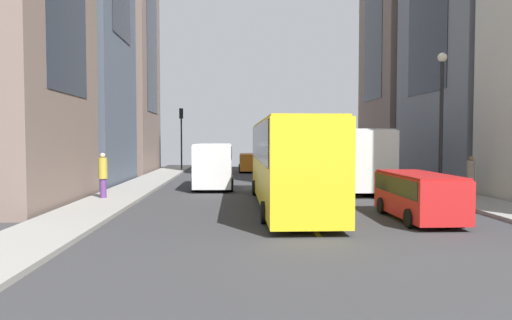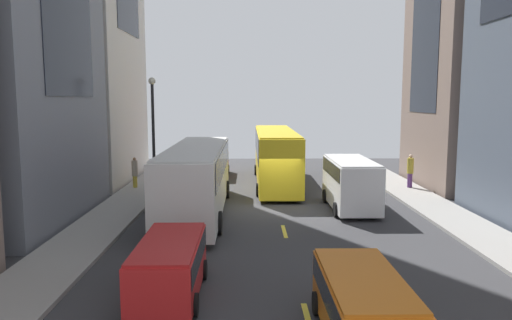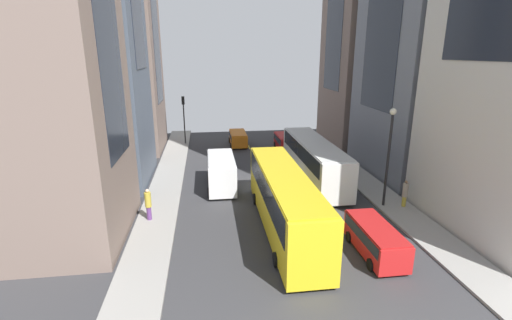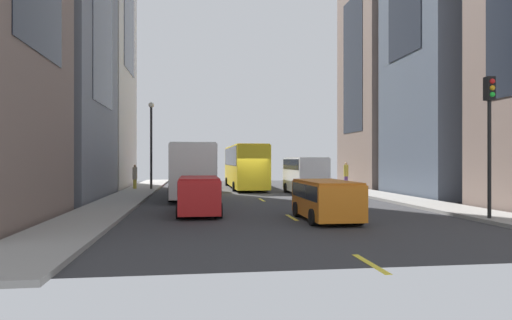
{
  "view_description": "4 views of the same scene",
  "coord_description": "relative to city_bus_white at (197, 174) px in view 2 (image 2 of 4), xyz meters",
  "views": [
    {
      "loc": [
        2.47,
        27.05,
        2.85
      ],
      "look_at": [
        1.31,
        1.33,
        1.7
      ],
      "focal_mm": 32.8,
      "sensor_mm": 36.0,
      "label": 1
    },
    {
      "loc": [
        -1.51,
        -24.46,
        5.65
      ],
      "look_at": [
        -1.14,
        0.93,
        2.45
      ],
      "focal_mm": 34.12,
      "sensor_mm": 36.0,
      "label": 2
    },
    {
      "loc": [
        4.68,
        27.35,
        10.46
      ],
      "look_at": [
        0.47,
        -3.4,
        1.21
      ],
      "focal_mm": 25.63,
      "sensor_mm": 36.0,
      "label": 3
    },
    {
      "loc": [
        -3.99,
        -30.87,
        2.38
      ],
      "look_at": [
        -0.06,
        -2.1,
        2.39
      ],
      "focal_mm": 31.67,
      "sensor_mm": 36.0,
      "label": 4
    }
  ],
  "objects": [
    {
      "name": "pedestrian_waiting_curb",
      "position": [
        12.6,
        6.21,
        -0.77
      ],
      "size": [
        0.4,
        0.4,
        2.07
      ],
      "rotation": [
        0.0,
        0.0,
        5.64
      ],
      "color": "#593372",
      "rests_on": "ground"
    },
    {
      "name": "lane_stripe_4",
      "position": [
        4.06,
        13.47,
        -2.0
      ],
      "size": [
        0.16,
        2.0,
        0.01
      ],
      "primitive_type": "cube",
      "color": "yellow",
      "rests_on": "ground"
    },
    {
      "name": "building_east_2",
      "position": [
        16.74,
        7.47,
        8.63
      ],
      "size": [
        6.27,
        8.52,
        21.27
      ],
      "color": "#7A665B",
      "rests_on": "ground"
    },
    {
      "name": "car_red_0",
      "position": [
        0.27,
        -10.15,
        -1.04
      ],
      "size": [
        1.88,
        4.27,
        1.64
      ],
      "color": "red",
      "rests_on": "ground"
    },
    {
      "name": "streetlamp_near",
      "position": [
        -3.28,
        6.08,
        2.32
      ],
      "size": [
        0.44,
        0.44,
        6.78
      ],
      "color": "black",
      "rests_on": "ground"
    },
    {
      "name": "city_bus_white",
      "position": [
        0.0,
        0.0,
        0.0
      ],
      "size": [
        2.8,
        12.18,
        3.35
      ],
      "color": "silver",
      "rests_on": "ground"
    },
    {
      "name": "car_orange_1",
      "position": [
        5.21,
        -12.75,
        -1.08
      ],
      "size": [
        1.97,
        4.3,
        1.57
      ],
      "color": "orange",
      "rests_on": "ground"
    },
    {
      "name": "lane_stripe_2",
      "position": [
        4.06,
        -3.33,
        -2.0
      ],
      "size": [
        0.16,
        2.0,
        0.01
      ],
      "primitive_type": "cube",
      "color": "yellow",
      "rests_on": "ground"
    },
    {
      "name": "delivery_van_white",
      "position": [
        7.75,
        0.87,
        -0.5
      ],
      "size": [
        2.25,
        5.45,
        2.58
      ],
      "color": "white",
      "rests_on": "ground"
    },
    {
      "name": "ground_plane",
      "position": [
        4.06,
        0.87,
        -2.01
      ],
      "size": [
        42.75,
        42.75,
        0.0
      ],
      "primitive_type": "plane",
      "color": "#333335"
    },
    {
      "name": "lane_stripe_1",
      "position": [
        4.06,
        -11.73,
        -2.0
      ],
      "size": [
        0.16,
        2.0,
        0.01
      ],
      "primitive_type": "cube",
      "color": "yellow",
      "rests_on": "ground"
    },
    {
      "name": "sidewalk_east",
      "position": [
        12.17,
        0.87,
        -1.93
      ],
      "size": [
        2.53,
        44.0,
        0.15
      ],
      "primitive_type": "cube",
      "color": "gray",
      "rests_on": "ground"
    },
    {
      "name": "sidewalk_west",
      "position": [
        -4.05,
        0.87,
        -1.93
      ],
      "size": [
        2.53,
        44.0,
        0.15
      ],
      "primitive_type": "cube",
      "color": "gray",
      "rests_on": "ground"
    },
    {
      "name": "car_red_2",
      "position": [
        0.09,
        11.85,
        -1.04
      ],
      "size": [
        1.89,
        4.61,
        1.65
      ],
      "color": "red",
      "rests_on": "ground"
    },
    {
      "name": "streetcar_yellow",
      "position": [
        4.31,
        8.32,
        0.12
      ],
      "size": [
        2.7,
        12.84,
        3.59
      ],
      "color": "yellow",
      "rests_on": "ground"
    },
    {
      "name": "pedestrian_crossing_mid",
      "position": [
        -4.58,
        6.46,
        -0.87
      ],
      "size": [
        0.37,
        0.37,
        1.89
      ],
      "rotation": [
        0.0,
        0.0,
        5.72
      ],
      "color": "gold",
      "rests_on": "ground"
    },
    {
      "name": "lane_stripe_5",
      "position": [
        4.06,
        21.87,
        -2.0
      ],
      "size": [
        0.16,
        2.0,
        0.01
      ],
      "primitive_type": "cube",
      "color": "yellow",
      "rests_on": "ground"
    },
    {
      "name": "lane_stripe_3",
      "position": [
        4.06,
        5.07,
        -2.0
      ],
      "size": [
        0.16,
        2.0,
        0.01
      ],
      "primitive_type": "cube",
      "color": "yellow",
      "rests_on": "ground"
    }
  ]
}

